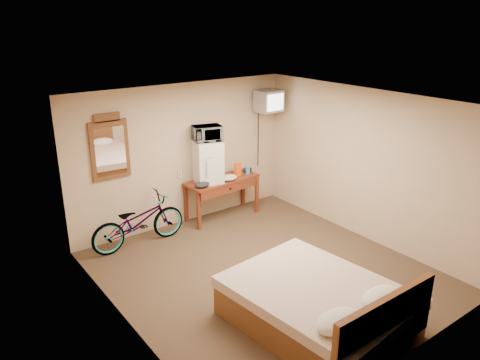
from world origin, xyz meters
The scene contains 13 objects.
room centered at (0.00, 0.00, 1.25)m, with size 4.60×4.64×2.50m.
desk centered at (0.65, 2.00, 0.63)m, with size 1.42×0.62×0.75m.
mini_fridge centered at (0.36, 2.05, 1.13)m, with size 0.55×0.53×0.76m.
microwave centered at (0.36, 2.05, 1.64)m, with size 0.48×0.33×0.27m, color white.
snack_bag centered at (0.98, 2.00, 0.87)m, with size 0.12×0.07×0.25m, color #E85814.
blue_cup centered at (1.19, 1.97, 0.82)m, with size 0.08×0.08×0.14m, color #3C86CC.
cloth_cream centered at (0.71, 1.90, 0.80)m, with size 0.32×0.24×0.10m, color beige.
cloth_dark_a centered at (0.12, 1.87, 0.80)m, with size 0.27×0.21×0.10m, color black.
cloth_dark_b centered at (1.26, 2.07, 0.79)m, with size 0.19×0.16×0.09m, color black.
crt_television centered at (1.71, 2.02, 2.06)m, with size 0.45×0.57×0.40m.
wall_mirror centered at (-1.31, 2.27, 1.61)m, with size 0.62×0.04×1.06m.
bicycle centered at (-1.09, 1.90, 0.42)m, with size 0.56×1.60×0.84m, color black.
bed centered at (-0.28, -1.37, 0.29)m, with size 1.77×2.23×0.90m.
Camera 1 is at (-3.89, -4.60, 3.59)m, focal length 35.00 mm.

